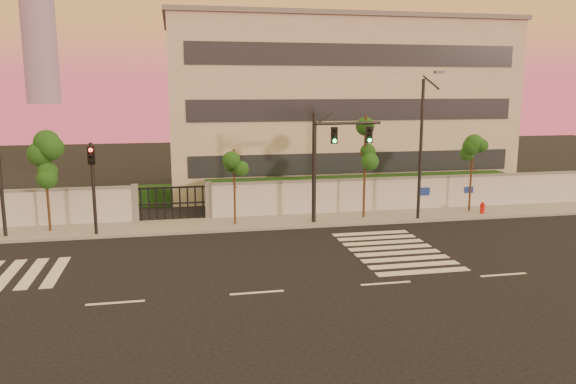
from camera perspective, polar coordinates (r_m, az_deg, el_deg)
The scene contains 14 objects.
ground at distance 20.92m, azimuth -3.17°, elevation -10.19°, with size 120.00×120.00×0.00m, color black.
sidewalk at distance 30.88m, azimuth -6.02°, elevation -3.25°, with size 60.00×3.00×0.15m, color gray.
perimeter_wall at distance 32.14m, azimuth -6.13°, elevation -0.90°, with size 60.00×0.36×2.20m.
hedge_row at distance 34.96m, azimuth -4.82°, elevation -0.37°, with size 41.00×4.25×1.80m.
institutional_building at distance 43.03m, azimuth 4.44°, elevation 8.83°, with size 24.40×12.40×12.25m.
road_markings at distance 24.31m, azimuth -8.20°, elevation -7.27°, with size 57.00×7.62×0.02m.
street_tree_c at distance 30.90m, azimuth -23.41°, elevation 2.73°, with size 1.63×1.30×4.99m.
street_tree_d at distance 30.03m, azimuth -5.46°, elevation 2.28°, with size 1.38×1.10×4.23m.
street_tree_e at distance 31.70m, azimuth 7.89°, elevation 4.89°, with size 1.64×1.31×5.91m.
street_tree_f at distance 34.89m, azimuth 18.22°, elevation 3.50°, with size 1.49×1.18×4.70m.
traffic_signal_main at distance 30.45m, azimuth 4.10°, elevation 3.84°, with size 3.87×0.47×6.12m.
traffic_signal_secondary at distance 29.38m, azimuth -19.22°, elevation 1.38°, with size 0.37×0.35×4.77m.
streetlight_east at distance 31.75m, azimuth 13.49°, elevation 4.93°, with size 0.49×1.99×8.26m.
fire_hydrant at distance 34.83m, azimuth 19.14°, elevation -1.64°, with size 0.32×0.31×0.83m.
Camera 1 is at (-2.79, -19.38, 7.38)m, focal length 35.00 mm.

